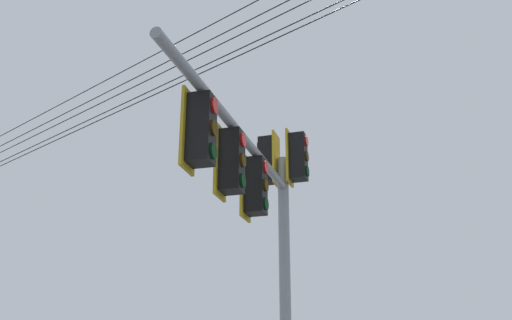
% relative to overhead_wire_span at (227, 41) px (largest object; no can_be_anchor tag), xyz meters
% --- Properties ---
extents(signal_mast_assembly, '(4.91, 3.39, 6.49)m').
position_rel_overhead_wire_span_xyz_m(signal_mast_assembly, '(2.43, 0.10, -4.52)').
color(signal_mast_assembly, gray).
rests_on(signal_mast_assembly, ground).
extents(overhead_wire_span, '(28.45, 18.36, 1.58)m').
position_rel_overhead_wire_span_xyz_m(overhead_wire_span, '(0.00, 0.00, 0.00)').
color(overhead_wire_span, black).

